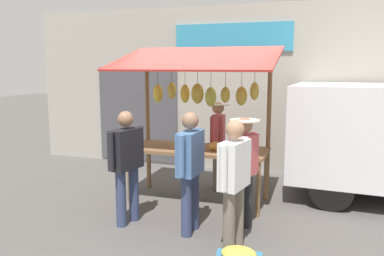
{
  "coord_description": "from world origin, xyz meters",
  "views": [
    {
      "loc": [
        -1.86,
        5.89,
        2.18
      ],
      "look_at": [
        0.0,
        0.3,
        1.25
      ],
      "focal_mm": 36.84,
      "sensor_mm": 36.0,
      "label": 1
    }
  ],
  "objects_px": {
    "vendor_with_sunhat": "(218,138)",
    "shopper_with_shopping_bag": "(190,164)",
    "market_stall": "(200,106)",
    "shopper_in_striped_shirt": "(127,160)",
    "shopper_with_ponytail": "(244,166)",
    "shopper_in_grey_tee": "(234,177)"
  },
  "relations": [
    {
      "from": "shopper_with_shopping_bag",
      "to": "shopper_with_ponytail",
      "type": "bearing_deg",
      "value": -63.25
    },
    {
      "from": "shopper_in_grey_tee",
      "to": "shopper_with_ponytail",
      "type": "bearing_deg",
      "value": 12.47
    },
    {
      "from": "vendor_with_sunhat",
      "to": "shopper_with_ponytail",
      "type": "xyz_separation_m",
      "value": [
        -0.79,
        1.67,
        -0.02
      ]
    },
    {
      "from": "vendor_with_sunhat",
      "to": "shopper_with_shopping_bag",
      "type": "bearing_deg",
      "value": -3.92
    },
    {
      "from": "shopper_in_striped_shirt",
      "to": "shopper_with_shopping_bag",
      "type": "xyz_separation_m",
      "value": [
        -0.93,
        0.02,
        0.01
      ]
    },
    {
      "from": "vendor_with_sunhat",
      "to": "shopper_in_grey_tee",
      "type": "xyz_separation_m",
      "value": [
        -0.8,
        2.3,
        -0.01
      ]
    },
    {
      "from": "shopper_in_striped_shirt",
      "to": "shopper_with_shopping_bag",
      "type": "distance_m",
      "value": 0.93
    },
    {
      "from": "shopper_in_striped_shirt",
      "to": "shopper_in_grey_tee",
      "type": "relative_size",
      "value": 1.0
    },
    {
      "from": "market_stall",
      "to": "shopper_in_striped_shirt",
      "type": "relative_size",
      "value": 1.58
    },
    {
      "from": "market_stall",
      "to": "shopper_in_striped_shirt",
      "type": "height_order",
      "value": "market_stall"
    },
    {
      "from": "shopper_with_shopping_bag",
      "to": "shopper_in_grey_tee",
      "type": "relative_size",
      "value": 1.02
    },
    {
      "from": "shopper_in_striped_shirt",
      "to": "shopper_with_shopping_bag",
      "type": "relative_size",
      "value": 0.99
    },
    {
      "from": "market_stall",
      "to": "shopper_with_ponytail",
      "type": "distance_m",
      "value": 1.5
    },
    {
      "from": "vendor_with_sunhat",
      "to": "shopper_in_striped_shirt",
      "type": "xyz_separation_m",
      "value": [
        0.78,
        1.94,
        -0.0
      ]
    },
    {
      "from": "shopper_with_shopping_bag",
      "to": "shopper_in_grey_tee",
      "type": "distance_m",
      "value": 0.74
    },
    {
      "from": "shopper_with_shopping_bag",
      "to": "shopper_with_ponytail",
      "type": "height_order",
      "value": "shopper_with_shopping_bag"
    },
    {
      "from": "market_stall",
      "to": "shopper_in_striped_shirt",
      "type": "bearing_deg",
      "value": 62.24
    },
    {
      "from": "market_stall",
      "to": "vendor_with_sunhat",
      "type": "relative_size",
      "value": 1.6
    },
    {
      "from": "market_stall",
      "to": "shopper_in_striped_shirt",
      "type": "xyz_separation_m",
      "value": [
        0.66,
        1.26,
        -0.65
      ]
    },
    {
      "from": "vendor_with_sunhat",
      "to": "shopper_with_shopping_bag",
      "type": "relative_size",
      "value": 0.97
    },
    {
      "from": "market_stall",
      "to": "shopper_with_shopping_bag",
      "type": "relative_size",
      "value": 1.56
    },
    {
      "from": "vendor_with_sunhat",
      "to": "shopper_in_striped_shirt",
      "type": "relative_size",
      "value": 0.99
    }
  ]
}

